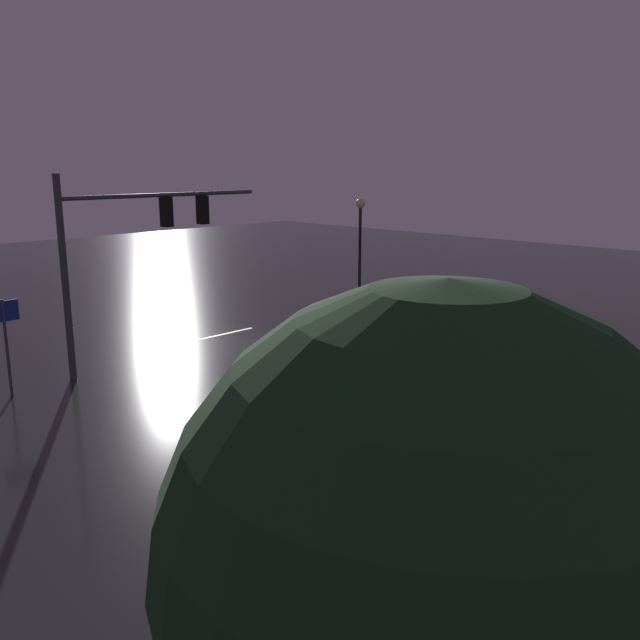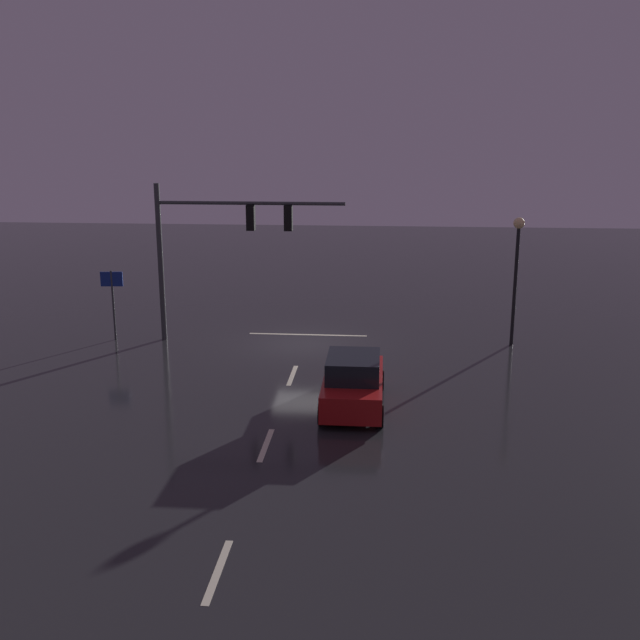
# 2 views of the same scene
# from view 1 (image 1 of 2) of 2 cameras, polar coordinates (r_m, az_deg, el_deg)

# --- Properties ---
(ground_plane) EXTENTS (80.00, 80.00, 0.00)m
(ground_plane) POSITION_cam_1_polar(r_m,az_deg,el_deg) (25.43, -8.03, -2.18)
(ground_plane) COLOR #232326
(traffic_signal_assembly) EXTENTS (7.58, 0.47, 6.39)m
(traffic_signal_assembly) POSITION_cam_1_polar(r_m,az_deg,el_deg) (22.97, -15.57, 6.99)
(traffic_signal_assembly) COLOR #383A3D
(traffic_signal_assembly) RESTS_ON ground_plane
(lane_dash_far) EXTENTS (0.16, 2.20, 0.01)m
(lane_dash_far) POSITION_cam_1_polar(r_m,az_deg,el_deg) (22.51, -1.75, -4.06)
(lane_dash_far) COLOR beige
(lane_dash_far) RESTS_ON ground_plane
(lane_dash_mid) EXTENTS (0.16, 2.20, 0.01)m
(lane_dash_mid) POSITION_cam_1_polar(r_m,az_deg,el_deg) (18.90, 11.13, -7.75)
(lane_dash_mid) COLOR beige
(lane_dash_mid) RESTS_ON ground_plane
(stop_bar) EXTENTS (5.00, 0.16, 0.01)m
(stop_bar) POSITION_cam_1_polar(r_m,az_deg,el_deg) (26.55, -9.95, -1.58)
(stop_bar) COLOR beige
(stop_bar) RESTS_ON ground_plane
(car_approaching) EXTENTS (1.91, 4.37, 1.70)m
(car_approaching) POSITION_cam_1_polar(r_m,az_deg,el_deg) (22.10, 7.70, -2.37)
(car_approaching) COLOR maroon
(car_approaching) RESTS_ON ground_plane
(street_lamp_left_kerb) EXTENTS (0.44, 0.44, 5.13)m
(street_lamp_left_kerb) POSITION_cam_1_polar(r_m,az_deg,el_deg) (30.91, 3.43, 7.41)
(street_lamp_left_kerb) COLOR black
(street_lamp_left_kerb) RESTS_ON ground_plane
(route_sign) EXTENTS (0.90, 0.14, 2.90)m
(route_sign) POSITION_cam_1_polar(r_m,az_deg,el_deg) (21.24, -25.22, -0.56)
(route_sign) COLOR #383A3D
(route_sign) RESTS_ON ground_plane
(tree_right_near) EXTENTS (4.22, 4.22, 5.91)m
(tree_right_near) POSITION_cam_1_polar(r_m,az_deg,el_deg) (5.39, 9.83, -19.31)
(tree_right_near) COLOR #382314
(tree_right_near) RESTS_ON ground_plane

